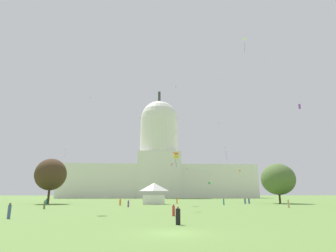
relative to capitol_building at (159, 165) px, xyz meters
name	(u,v)px	position (x,y,z in m)	size (l,w,h in m)	color
ground_plane	(173,233)	(-4.01, -160.42, -20.70)	(800.00, 800.00, 0.00)	olive
capitol_building	(159,165)	(0.00, 0.00, 0.00)	(123.28, 26.68, 72.00)	silver
event_tent	(154,193)	(-4.57, -104.32, -17.80)	(6.32, 5.45, 5.66)	white
tree_west_mid	(51,174)	(-33.93, -100.48, -12.62)	(11.98, 12.52, 12.54)	#42301E
tree_east_far	(278,179)	(31.78, -101.91, -13.80)	(11.21, 11.93, 11.40)	#42301E
person_tan_aisle_center	(288,204)	(22.52, -125.23, -19.92)	(0.47, 0.47, 1.68)	tan
person_purple_back_left	(128,204)	(-10.26, -120.64, -20.03)	(0.41, 0.41, 1.46)	#703D93
person_denim_edge_west	(249,201)	(22.47, -102.41, -19.94)	(0.57, 0.57, 1.67)	#3D5684
person_orange_lawn_far_right	(177,201)	(2.03, -100.99, -19.88)	(0.49, 0.49, 1.74)	orange
person_denim_near_tree_east	(245,201)	(20.78, -103.97, -19.95)	(0.54, 0.54, 1.65)	#3D5684
person_teal_front_left	(224,202)	(12.99, -110.64, -19.91)	(0.44, 0.44, 1.68)	#1E757A
person_black_edge_east	(178,216)	(-3.12, -154.98, -19.95)	(0.61, 0.61, 1.65)	black
person_red_mid_right	(174,211)	(-2.68, -144.88, -20.02)	(0.48, 0.48, 1.48)	red
person_teal_deep_crowd	(46,202)	(-31.53, -108.58, -19.97)	(0.48, 0.48, 1.60)	#1E757A
person_orange_front_center	(120,202)	(-12.91, -111.45, -19.95)	(0.60, 0.60, 1.65)	orange
person_olive_back_right	(44,205)	(-25.35, -126.99, -19.95)	(0.42, 0.42, 1.60)	olive
person_denim_front_right	(9,211)	(-22.04, -147.24, -19.86)	(0.49, 0.49, 1.78)	#3D5684
kite_green_mid	(67,151)	(-36.43, -78.94, -2.70)	(1.28, 1.32, 2.26)	green
kite_blue_mid	(226,150)	(22.11, -83.03, -2.35)	(1.04, 1.23, 3.98)	blue
kite_cyan_low	(205,171)	(26.35, -20.73, -5.14)	(0.51, 1.03, 0.85)	#33BCDB
kite_yellow_high	(140,116)	(-11.36, -41.06, 22.10)	(1.29, 1.17, 2.35)	yellow
kite_violet_mid	(300,106)	(35.44, -111.37, 5.61)	(0.57, 0.48, 1.40)	purple
kite_red_low	(178,155)	(-0.87, -132.79, -11.13)	(1.45, 1.47, 2.34)	red
kite_orange_low	(240,171)	(35.62, -56.02, -7.63)	(0.81, 0.80, 1.96)	orange
kite_pink_mid	(172,164)	(6.04, -32.37, -2.61)	(1.42, 1.42, 1.24)	pink
kite_white_high	(243,40)	(21.28, -110.28, 26.41)	(1.52, 1.80, 4.40)	white
kite_turquoise_high	(91,98)	(-42.04, -22.65, 37.90)	(0.22, 1.03, 0.98)	teal
kite_lime_mid	(218,124)	(25.14, -61.42, 13.18)	(0.73, 1.22, 2.95)	#8CD133
kite_magenta_high	(175,87)	(6.45, -48.76, 35.47)	(0.88, 1.24, 0.22)	#D1339E
kite_black_low	(186,170)	(10.36, -56.92, -7.76)	(0.92, 1.58, 0.41)	black
kite_gold_low	(176,155)	(0.71, -112.94, -8.53)	(1.26, 1.30, 1.43)	gold
kite_green_low	(209,183)	(26.87, -29.76, -12.35)	(1.49, 1.48, 1.46)	green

